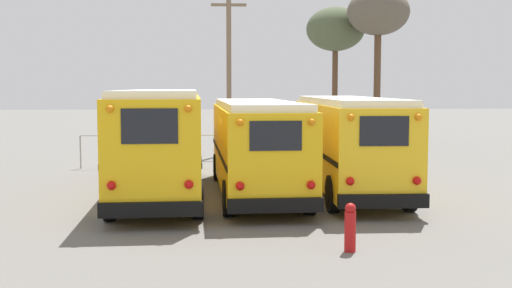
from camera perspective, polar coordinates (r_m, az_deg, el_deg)
The scene contains 9 objects.
ground_plane at distance 20.30m, azimuth 0.08°, elevation -4.69°, with size 160.00×160.00×0.00m, color #66635E.
school_bus_0 at distance 20.41m, azimuth -8.47°, elevation 0.46°, with size 2.85×10.31×3.35m.
school_bus_1 at distance 20.42m, azimuth 0.02°, elevation 0.00°, with size 2.80×9.56×3.00m.
school_bus_2 at distance 21.17m, azimuth 8.15°, elevation 0.29°, with size 2.47×9.54×3.10m.
utility_pole at distance 33.10m, azimuth -2.42°, elevation 6.95°, with size 1.80×0.25×8.65m.
bare_tree_0 at distance 39.63m, azimuth 7.08°, elevation 9.99°, with size 3.53×3.53×8.27m.
bare_tree_1 at distance 37.74m, azimuth 10.81°, elevation 11.27°, with size 3.53×3.53×9.03m.
fence_line at distance 27.50m, azimuth -0.88°, elevation -0.08°, with size 14.10×0.06×1.42m.
fire_hydrant at distance 13.66m, azimuth 8.37°, elevation -7.32°, with size 0.24×0.24×1.03m.
Camera 1 is at (-1.25, -19.97, 3.44)m, focal length 45.00 mm.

